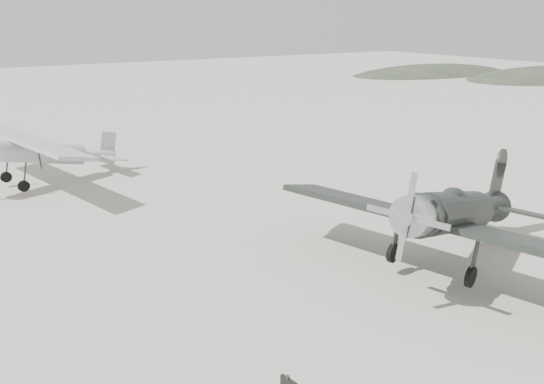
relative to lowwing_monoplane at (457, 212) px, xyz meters
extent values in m
plane|color=gray|center=(-3.96, 2.97, -1.84)|extent=(160.00, 160.00, 0.00)
ellipsoid|color=#2A3627|center=(46.04, 42.97, -1.84)|extent=(32.00, 16.00, 5.20)
cylinder|color=black|center=(-0.34, -0.11, 0.06)|extent=(4.11, 2.39, 1.24)
cone|color=black|center=(2.46, 0.79, 0.11)|extent=(2.56, 1.81, 1.16)
cylinder|color=silver|center=(-2.92, -0.94, 0.06)|extent=(1.10, 1.30, 1.10)
cone|color=silver|center=(-3.42, -1.11, 0.06)|extent=(0.45, 0.57, 0.50)
cube|color=silver|center=(-3.37, -1.09, 0.06)|extent=(0.10, 0.17, 2.31)
ellipsoid|color=black|center=(-0.51, -0.16, 0.62)|extent=(1.12, 0.88, 0.41)
cube|color=black|center=(-0.93, -0.30, -0.25)|extent=(5.06, 10.73, 0.20)
cube|color=black|center=(3.13, 1.01, 0.15)|extent=(2.08, 3.85, 0.09)
cube|color=black|center=(3.26, 1.05, 0.91)|extent=(1.04, 0.41, 1.60)
cylinder|color=black|center=(-0.90, -1.55, -1.46)|extent=(0.62, 0.32, 0.60)
cylinder|color=black|center=(-1.64, 0.73, -1.46)|extent=(0.62, 0.32, 0.60)
cylinder|color=#333333|center=(-0.90, -1.55, -0.87)|extent=(0.12, 0.12, 1.24)
cylinder|color=#333333|center=(-1.64, 0.73, -0.87)|extent=(0.12, 0.12, 1.24)
cylinder|color=black|center=(3.34, 1.08, -0.27)|extent=(0.21, 0.13, 0.20)
cylinder|color=#95989A|center=(-9.81, 15.86, -0.21)|extent=(4.81, 2.16, 1.00)
cone|color=#95989A|center=(-6.75, 16.67, -0.21)|extent=(1.81, 1.29, 0.91)
cube|color=#95989A|center=(-10.16, 15.77, 0.35)|extent=(4.20, 10.07, 0.16)
cube|color=#95989A|center=(-6.31, 16.78, -0.17)|extent=(1.57, 3.19, 0.07)
cube|color=#95989A|center=(-6.22, 16.81, 0.42)|extent=(0.81, 0.28, 1.18)
cylinder|color=black|center=(-10.26, 14.72, -1.59)|extent=(0.52, 0.25, 0.51)
cylinder|color=black|center=(-10.77, 16.64, -1.59)|extent=(0.52, 0.25, 0.51)
cylinder|color=#333333|center=(-10.26, 14.72, -1.07)|extent=(0.10, 0.10, 1.09)
cylinder|color=#333333|center=(-10.77, 16.64, -1.07)|extent=(0.10, 0.10, 1.09)
cylinder|color=black|center=(-6.14, 16.83, -0.48)|extent=(0.17, 0.10, 0.16)
camera|label=1|loc=(-12.82, -10.04, 5.72)|focal=35.00mm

